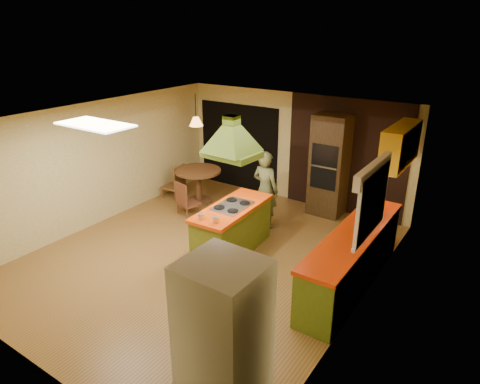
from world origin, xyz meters
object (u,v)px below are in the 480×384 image
Objects in this scene: canister_large at (366,211)px; refrigerator at (224,344)px; wall_oven at (329,166)px; dining_table at (198,179)px; kitchen_island at (232,229)px; man at (265,190)px.

refrigerator is at bearing -92.73° from canister_large.
wall_oven is 2.08× the size of dining_table.
kitchen_island is 7.40× the size of canister_large.
wall_oven reaches higher than dining_table.
kitchen_island is 0.97× the size of refrigerator.
kitchen_island is 2.46m from dining_table.
wall_oven reaches higher than kitchen_island.
wall_oven reaches higher than canister_large.
wall_oven is 2.97m from dining_table.
canister_large reaches higher than dining_table.
kitchen_island is 2.35m from canister_large.
canister_large is at bearing -9.40° from dining_table.
refrigerator is 5.91m from dining_table.
wall_oven is at bearing 103.61° from refrigerator.
dining_table is (-3.93, 4.40, -0.38)m from refrigerator.
refrigerator is (2.00, -4.18, 0.14)m from man.
wall_oven is at bearing 128.44° from canister_large.
wall_oven is (0.80, 1.29, 0.30)m from man.
canister_large is (1.38, -1.74, -0.05)m from wall_oven.
man is 1.55m from wall_oven.
kitchen_island is at bearing -105.43° from wall_oven.
man is 6.55× the size of canister_large.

